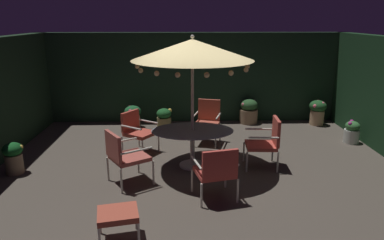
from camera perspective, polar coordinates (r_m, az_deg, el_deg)
The scene contains 16 objects.
ground_plane at distance 7.12m, azimuth 1.02°, elevation -7.53°, with size 8.52×7.04×0.02m, color #50473E.
hedge_backdrop_rear at distance 10.03m, azimuth 0.17°, elevation 6.84°, with size 8.52×0.30×2.46m, color #192E1E.
patio_dining_table at distance 6.93m, azimuth 0.07°, elevation -2.61°, with size 1.60×1.17×0.75m.
patio_umbrella at distance 6.59m, azimuth 0.07°, elevation 11.18°, with size 2.26×2.26×2.55m.
patio_chair_north at distance 7.79m, azimuth -8.86°, elevation -1.46°, with size 0.81×0.81×0.90m.
patio_chair_northeast at distance 6.30m, azimuth -10.87°, elevation -5.35°, with size 0.87×0.86×0.98m.
patio_chair_east at distance 5.69m, azimuth 3.94°, elevation -7.93°, with size 0.75×0.71×0.91m.
patio_chair_southeast at distance 7.06m, azimuth 11.90°, elevation -3.18°, with size 0.65×0.61×0.99m.
patio_chair_south at distance 8.29m, azimuth 2.51°, elevation 0.16°, with size 0.72×0.74×1.00m.
ottoman_footrest at distance 4.88m, azimuth -11.81°, elevation -14.70°, with size 0.60×0.54×0.43m.
potted_plant_back_center at distance 9.64m, azimuth -9.46°, elevation 0.70°, with size 0.44×0.44×0.59m.
potted_plant_right_far at distance 7.50m, azimuth -26.74°, elevation -5.29°, with size 0.38×0.37×0.61m.
potted_plant_back_right at distance 10.01m, azimuth 9.08°, elevation 1.40°, with size 0.50×0.50×0.68m.
potted_plant_left_near at distance 10.31m, azimuth 19.48°, elevation 1.36°, with size 0.46×0.46×0.68m.
potted_plant_back_left at distance 9.15m, azimuth 24.25°, elevation -1.75°, with size 0.35×0.35×0.54m.
potted_plant_right_near at distance 9.58m, azimuth -4.50°, elevation 0.42°, with size 0.41×0.39×0.51m.
Camera 1 is at (-0.31, -6.52, 2.85)m, focal length 33.25 mm.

